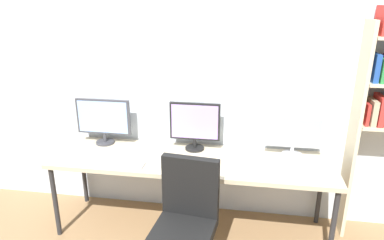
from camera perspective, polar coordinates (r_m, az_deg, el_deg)
name	(u,v)px	position (r m, az deg, el deg)	size (l,w,h in m)	color
wall_back	(198,87)	(3.38, 1.01, 5.41)	(4.92, 0.10, 2.60)	silver
desk	(191,163)	(3.20, -0.14, -7.02)	(2.52, 0.68, 0.74)	tan
office_chair	(186,235)	(2.81, -1.01, -18.12)	(0.52, 0.52, 0.99)	#2D2D33
monitor_left	(103,119)	(3.52, -14.19, 0.12)	(0.54, 0.18, 0.45)	#38383D
monitor_center	(195,124)	(3.28, 0.45, -0.72)	(0.47, 0.18, 0.46)	black
monitor_right	(294,135)	(3.29, 16.17, -2.29)	(0.50, 0.18, 0.38)	silver
keyboard_left	(123,164)	(3.11, -11.17, -7.07)	(0.37, 0.13, 0.02)	silver
keyboard_right	(254,174)	(2.94, 10.08, -8.65)	(0.35, 0.13, 0.02)	silver
computer_mouse	(204,168)	(2.98, 2.01, -7.81)	(0.06, 0.10, 0.03)	silver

